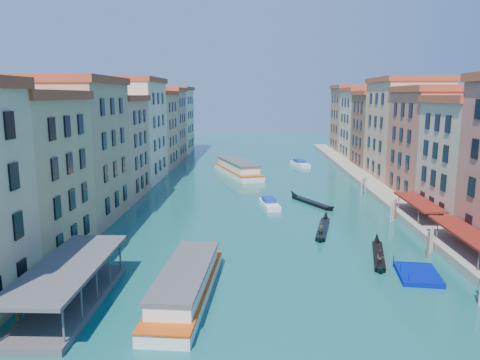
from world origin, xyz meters
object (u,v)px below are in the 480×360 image
(gondola_right, at_px, (379,254))
(blue_dock, at_px, (418,274))
(gondola_fore, at_px, (323,228))
(vaporetto_stop, at_px, (70,289))
(vaporetto_near, at_px, (186,283))
(vaporetto_far, at_px, (238,168))

(gondola_right, height_order, blue_dock, gondola_right)
(gondola_fore, relative_size, gondola_right, 1.07)
(vaporetto_stop, relative_size, vaporetto_near, 0.90)
(vaporetto_near, bearing_deg, gondola_right, 30.84)
(vaporetto_stop, xyz_separation_m, gondola_fore, (24.52, 22.80, -1.01))
(vaporetto_far, distance_m, gondola_fore, 45.30)
(vaporetto_near, bearing_deg, gondola_fore, 57.10)
(gondola_right, bearing_deg, vaporetto_stop, -144.39)
(vaporetto_far, height_order, gondola_fore, vaporetto_far)
(vaporetto_far, height_order, gondola_right, vaporetto_far)
(vaporetto_near, distance_m, blue_dock, 22.60)
(vaporetto_near, height_order, gondola_fore, vaporetto_near)
(vaporetto_stop, bearing_deg, blue_dock, 12.98)
(vaporetto_near, bearing_deg, vaporetto_stop, -164.09)
(vaporetto_stop, distance_m, vaporetto_near, 9.75)
(gondola_right, xyz_separation_m, blue_dock, (2.48, -5.15, -0.22))
(gondola_fore, xyz_separation_m, gondola_right, (4.50, -10.39, 0.03))
(vaporetto_near, distance_m, vaporetto_far, 64.19)
(gondola_fore, bearing_deg, vaporetto_near, -113.72)
(blue_dock, bearing_deg, vaporetto_near, -159.88)
(vaporetto_far, xyz_separation_m, blue_dock, (19.59, -59.04, -1.21))
(vaporetto_near, distance_m, gondola_fore, 25.54)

